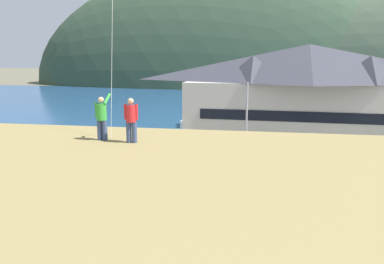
# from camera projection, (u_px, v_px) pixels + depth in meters

# --- Properties ---
(ground_plane) EXTENTS (600.00, 600.00, 0.00)m
(ground_plane) POSITION_uv_depth(u_px,v_px,m) (180.00, 216.00, 24.57)
(ground_plane) COLOR #66604C
(parking_lot_pad) EXTENTS (40.00, 20.00, 0.10)m
(parking_lot_pad) POSITION_uv_depth(u_px,v_px,m) (193.00, 189.00, 29.40)
(parking_lot_pad) COLOR slate
(parking_lot_pad) RESTS_ON ground
(bay_water) EXTENTS (360.00, 84.00, 0.03)m
(bay_water) POSITION_uv_depth(u_px,v_px,m) (235.00, 104.00, 82.59)
(bay_water) COLOR navy
(bay_water) RESTS_ON ground
(far_hill_west_ridge) EXTENTS (139.10, 50.31, 83.00)m
(far_hill_west_ridge) POSITION_uv_depth(u_px,v_px,m) (214.00, 84.00, 141.18)
(far_hill_west_ridge) COLOR #334733
(far_hill_west_ridge) RESTS_ON ground
(harbor_lodge) EXTENTS (28.91, 11.52, 11.48)m
(harbor_lodge) POSITION_uv_depth(u_px,v_px,m) (307.00, 93.00, 42.77)
(harbor_lodge) COLOR beige
(harbor_lodge) RESTS_ON ground
(storage_shed_near_lot) EXTENTS (6.28, 4.78, 5.10)m
(storage_shed_near_lot) POSITION_uv_depth(u_px,v_px,m) (66.00, 157.00, 28.83)
(storage_shed_near_lot) COLOR beige
(storage_shed_near_lot) RESTS_ON ground
(storage_shed_waterside) EXTENTS (6.63, 5.07, 4.14)m
(storage_shed_waterside) POSITION_uv_depth(u_px,v_px,m) (243.00, 126.00, 44.36)
(storage_shed_waterside) COLOR beige
(storage_shed_waterside) RESTS_ON ground
(wharf_dock) EXTENTS (3.20, 14.55, 0.70)m
(wharf_dock) POSITION_uv_depth(u_px,v_px,m) (214.00, 121.00, 58.37)
(wharf_dock) COLOR #70604C
(wharf_dock) RESTS_ON ground
(moored_boat_wharfside) EXTENTS (2.08, 6.05, 2.16)m
(moored_boat_wharfside) POSITION_uv_depth(u_px,v_px,m) (191.00, 120.00, 57.18)
(moored_boat_wharfside) COLOR silver
(moored_boat_wharfside) RESTS_ON ground
(parked_car_front_row_end) EXTENTS (4.34, 2.33, 1.82)m
(parked_car_front_row_end) POSITION_uv_depth(u_px,v_px,m) (148.00, 170.00, 30.90)
(parked_car_front_row_end) COLOR #B28923
(parked_car_front_row_end) RESTS_ON parking_lot_pad
(parked_car_front_row_red) EXTENTS (4.35, 2.37, 1.82)m
(parked_car_front_row_red) POSITION_uv_depth(u_px,v_px,m) (166.00, 192.00, 25.86)
(parked_car_front_row_red) COLOR #9EA3A8
(parked_car_front_row_red) RESTS_ON parking_lot_pad
(parked_car_lone_by_shed) EXTENTS (4.24, 2.12, 1.82)m
(parked_car_lone_by_shed) POSITION_uv_depth(u_px,v_px,m) (17.00, 164.00, 32.60)
(parked_car_lone_by_shed) COLOR navy
(parked_car_lone_by_shed) RESTS_ON parking_lot_pad
(parked_car_front_row_silver) EXTENTS (4.30, 2.24, 1.82)m
(parked_car_front_row_silver) POSITION_uv_depth(u_px,v_px,m) (337.00, 203.00, 23.88)
(parked_car_front_row_silver) COLOR navy
(parked_car_front_row_silver) RESTS_ON parking_lot_pad
(parked_car_mid_row_near) EXTENTS (4.26, 2.16, 1.82)m
(parked_car_mid_row_near) POSITION_uv_depth(u_px,v_px,m) (246.00, 199.00, 24.67)
(parked_car_mid_row_near) COLOR red
(parked_car_mid_row_near) RESTS_ON parking_lot_pad
(parking_light_pole) EXTENTS (0.24, 0.78, 7.86)m
(parking_light_pole) POSITION_uv_depth(u_px,v_px,m) (246.00, 121.00, 33.25)
(parking_light_pole) COLOR #ADADB2
(parking_light_pole) RESTS_ON parking_lot_pad
(person_kite_flyer) EXTENTS (0.54, 0.65, 1.86)m
(person_kite_flyer) POSITION_uv_depth(u_px,v_px,m) (102.00, 117.00, 15.07)
(person_kite_flyer) COLOR #384770
(person_kite_flyer) RESTS_ON grassy_hill_foreground
(person_companion) EXTENTS (0.55, 0.40, 1.74)m
(person_companion) POSITION_uv_depth(u_px,v_px,m) (131.00, 119.00, 14.62)
(person_companion) COLOR #384770
(person_companion) RESTS_ON grassy_hill_foreground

